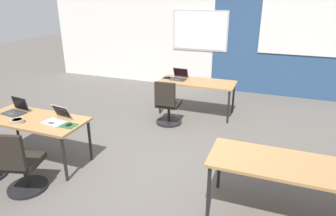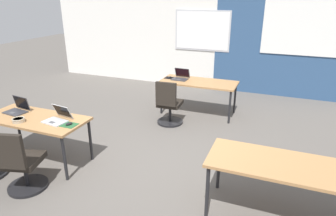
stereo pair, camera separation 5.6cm
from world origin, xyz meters
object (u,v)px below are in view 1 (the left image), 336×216
object	(u,v)px
laptop_near_left_end	(16,110)
laptop_far_left	(179,77)
desk_near_right	(281,167)
chair_near_left_inner	(21,167)
mouse_near_left_inner	(69,124)
laptop_near_left_inner	(57,119)
mouse_far_left	(168,77)
desk_near_left	(35,122)
snack_bowl	(17,121)
chair_far_left	(168,107)
desk_far_center	(197,84)

from	to	relation	value
laptop_near_left_end	laptop_far_left	world-z (taller)	laptop_near_left_end
desk_near_right	chair_near_left_inner	xyz separation A→B (m)	(-3.12, -0.71, -0.28)
mouse_near_left_inner	laptop_far_left	xyz separation A→B (m)	(0.67, 2.86, 0.03)
laptop_near_left_inner	chair_near_left_inner	bearing A→B (deg)	-83.91
chair_near_left_inner	mouse_far_left	bearing A→B (deg)	-116.76
desk_near_left	laptop_near_left_end	size ratio (longest dim) A/B	4.45
desk_near_right	laptop_near_left_end	xyz separation A→B (m)	(-3.93, 0.08, 0.11)
desk_near_right	snack_bowl	size ratio (longest dim) A/B	9.01
desk_near_left	chair_far_left	distance (m)	2.46
laptop_far_left	chair_far_left	distance (m)	0.91
laptop_near_left_end	laptop_far_left	xyz separation A→B (m)	(1.75, 2.75, -0.00)
desk_far_center	laptop_near_left_end	bearing A→B (deg)	-128.70
desk_near_left	snack_bowl	world-z (taller)	snack_bowl
desk_near_right	mouse_near_left_inner	size ratio (longest dim) A/B	14.02
desk_far_center	mouse_far_left	xyz separation A→B (m)	(-0.67, 0.03, 0.08)
desk_near_left	laptop_near_left_inner	world-z (taller)	laptop_near_left_inner
mouse_far_left	desk_far_center	bearing A→B (deg)	-2.77
chair_far_left	laptop_far_left	bearing A→B (deg)	-89.36
desk_near_right	desk_far_center	distance (m)	3.30
desk_near_right	desk_far_center	world-z (taller)	same
desk_near_left	chair_near_left_inner	xyz separation A→B (m)	(0.38, -0.71, -0.28)
mouse_far_left	mouse_near_left_inner	bearing A→B (deg)	-98.47
desk_far_center	chair_far_left	size ratio (longest dim) A/B	1.74
laptop_near_left_end	snack_bowl	world-z (taller)	laptop_near_left_end
mouse_far_left	chair_far_left	world-z (taller)	chair_far_left
laptop_near_left_end	desk_near_left	bearing A→B (deg)	-4.41
laptop_far_left	chair_far_left	world-z (taller)	laptop_far_left
desk_far_center	chair_far_left	distance (m)	0.91
mouse_near_left_inner	chair_near_left_inner	xyz separation A→B (m)	(-0.28, -0.68, -0.36)
chair_near_left_inner	mouse_far_left	distance (m)	3.63
desk_near_left	laptop_near_left_end	xyz separation A→B (m)	(-0.43, 0.08, 0.11)
mouse_near_left_inner	snack_bowl	size ratio (longest dim) A/B	0.64
chair_near_left_inner	chair_far_left	world-z (taller)	same
laptop_near_left_inner	laptop_near_left_end	size ratio (longest dim) A/B	1.03
laptop_near_left_inner	laptop_far_left	world-z (taller)	laptop_far_left
desk_far_center	chair_near_left_inner	xyz separation A→B (m)	(-1.37, -3.51, -0.28)
desk_near_left	mouse_far_left	distance (m)	3.03
mouse_near_left_inner	mouse_far_left	size ratio (longest dim) A/B	1.09
laptop_near_left_inner	mouse_far_left	size ratio (longest dim) A/B	3.56
mouse_near_left_inner	mouse_far_left	xyz separation A→B (m)	(0.43, 2.86, 0.00)
chair_far_left	mouse_far_left	bearing A→B (deg)	-72.90
laptop_far_left	mouse_near_left_inner	bearing A→B (deg)	-100.76
laptop_near_left_inner	snack_bowl	distance (m)	0.56
chair_near_left_inner	laptop_near_left_end	bearing A→B (deg)	-60.02
chair_near_left_inner	laptop_near_left_inner	bearing A→B (deg)	-107.56
mouse_near_left_inner	snack_bowl	world-z (taller)	snack_bowl
chair_near_left_inner	snack_bowl	bearing A→B (deg)	-61.73
desk_far_center	mouse_near_left_inner	xyz separation A→B (m)	(-1.09, -2.83, 0.08)
snack_bowl	laptop_near_left_inner	bearing A→B (deg)	26.07
chair_far_left	desk_far_center	bearing A→B (deg)	-118.22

